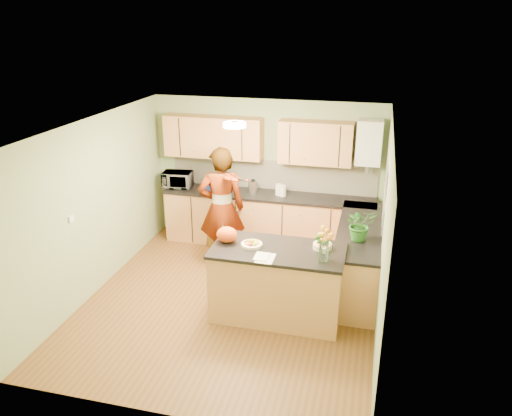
# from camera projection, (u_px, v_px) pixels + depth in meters

# --- Properties ---
(floor) EXTENTS (4.50, 4.50, 0.00)m
(floor) POSITION_uv_depth(u_px,v_px,m) (231.00, 300.00, 7.10)
(floor) COLOR brown
(floor) RESTS_ON ground
(ceiling) EXTENTS (4.00, 4.50, 0.02)m
(ceiling) POSITION_uv_depth(u_px,v_px,m) (228.00, 126.00, 6.19)
(ceiling) COLOR white
(ceiling) RESTS_ON wall_back
(wall_back) EXTENTS (4.00, 0.02, 2.50)m
(wall_back) POSITION_uv_depth(u_px,v_px,m) (267.00, 171.00, 8.68)
(wall_back) COLOR #92AD7C
(wall_back) RESTS_ON floor
(wall_front) EXTENTS (4.00, 0.02, 2.50)m
(wall_front) POSITION_uv_depth(u_px,v_px,m) (160.00, 309.00, 4.61)
(wall_front) COLOR #92AD7C
(wall_front) RESTS_ON floor
(wall_left) EXTENTS (0.02, 4.50, 2.50)m
(wall_left) POSITION_uv_depth(u_px,v_px,m) (95.00, 206.00, 7.09)
(wall_left) COLOR #92AD7C
(wall_left) RESTS_ON floor
(wall_right) EXTENTS (0.02, 4.50, 2.50)m
(wall_right) POSITION_uv_depth(u_px,v_px,m) (384.00, 234.00, 6.20)
(wall_right) COLOR #92AD7C
(wall_right) RESTS_ON floor
(back_counter) EXTENTS (3.64, 0.62, 0.94)m
(back_counter) POSITION_uv_depth(u_px,v_px,m) (268.00, 220.00, 8.67)
(back_counter) COLOR #BE844C
(back_counter) RESTS_ON floor
(right_counter) EXTENTS (0.62, 2.24, 0.94)m
(right_counter) POSITION_uv_depth(u_px,v_px,m) (358.00, 257.00, 7.32)
(right_counter) COLOR #BE844C
(right_counter) RESTS_ON floor
(splashback) EXTENTS (3.60, 0.02, 0.52)m
(splashback) POSITION_uv_depth(u_px,v_px,m) (272.00, 175.00, 8.67)
(splashback) COLOR #EDE6CD
(splashback) RESTS_ON back_counter
(upper_cabinets) EXTENTS (3.20, 0.34, 0.70)m
(upper_cabinets) POSITION_uv_depth(u_px,v_px,m) (255.00, 139.00, 8.35)
(upper_cabinets) COLOR #BE844C
(upper_cabinets) RESTS_ON wall_back
(boiler) EXTENTS (0.40, 0.30, 0.86)m
(boiler) POSITION_uv_depth(u_px,v_px,m) (369.00, 143.00, 7.92)
(boiler) COLOR white
(boiler) RESTS_ON wall_back
(window_right) EXTENTS (0.01, 1.30, 1.05)m
(window_right) POSITION_uv_depth(u_px,v_px,m) (386.00, 195.00, 6.64)
(window_right) COLOR white
(window_right) RESTS_ON wall_right
(light_switch) EXTENTS (0.02, 0.09, 0.09)m
(light_switch) POSITION_uv_depth(u_px,v_px,m) (71.00, 219.00, 6.53)
(light_switch) COLOR white
(light_switch) RESTS_ON wall_left
(ceiling_lamp) EXTENTS (0.30, 0.30, 0.07)m
(ceiling_lamp) POSITION_uv_depth(u_px,v_px,m) (235.00, 125.00, 6.48)
(ceiling_lamp) COLOR #FFEABF
(ceiling_lamp) RESTS_ON ceiling
(peninsula_island) EXTENTS (1.72, 0.88, 0.98)m
(peninsula_island) POSITION_uv_depth(u_px,v_px,m) (277.00, 282.00, 6.59)
(peninsula_island) COLOR #BE844C
(peninsula_island) RESTS_ON floor
(fruit_dish) EXTENTS (0.27, 0.27, 0.10)m
(fruit_dish) POSITION_uv_depth(u_px,v_px,m) (252.00, 243.00, 6.47)
(fruit_dish) COLOR #F5E9C4
(fruit_dish) RESTS_ON peninsula_island
(orange_bowl) EXTENTS (0.24, 0.24, 0.14)m
(orange_bowl) POSITION_uv_depth(u_px,v_px,m) (322.00, 244.00, 6.40)
(orange_bowl) COLOR #F5E9C4
(orange_bowl) RESTS_ON peninsula_island
(flower_vase) EXTENTS (0.26, 0.26, 0.48)m
(flower_vase) POSITION_uv_depth(u_px,v_px,m) (324.00, 237.00, 6.00)
(flower_vase) COLOR silver
(flower_vase) RESTS_ON peninsula_island
(orange_bag) EXTENTS (0.33, 0.29, 0.21)m
(orange_bag) POSITION_uv_depth(u_px,v_px,m) (227.00, 235.00, 6.57)
(orange_bag) COLOR #E54B12
(orange_bag) RESTS_ON peninsula_island
(papers) EXTENTS (0.22, 0.30, 0.01)m
(papers) POSITION_uv_depth(u_px,v_px,m) (265.00, 258.00, 6.16)
(papers) COLOR white
(papers) RESTS_ON peninsula_island
(violinist) EXTENTS (0.83, 0.67, 1.97)m
(violinist) POSITION_uv_depth(u_px,v_px,m) (222.00, 209.00, 7.75)
(violinist) COLOR #E8A88E
(violinist) RESTS_ON floor
(violin) EXTENTS (0.59, 0.51, 0.15)m
(violin) POSITION_uv_depth(u_px,v_px,m) (229.00, 177.00, 7.29)
(violin) COLOR #4E0B04
(violin) RESTS_ON violinist
(microwave) EXTENTS (0.54, 0.39, 0.28)m
(microwave) POSITION_uv_depth(u_px,v_px,m) (178.00, 180.00, 8.81)
(microwave) COLOR white
(microwave) RESTS_ON back_counter
(blue_box) EXTENTS (0.36, 0.30, 0.26)m
(blue_box) POSITION_uv_depth(u_px,v_px,m) (216.00, 182.00, 8.69)
(blue_box) COLOR navy
(blue_box) RESTS_ON back_counter
(kettle) EXTENTS (0.16, 0.16, 0.30)m
(kettle) POSITION_uv_depth(u_px,v_px,m) (253.00, 187.00, 8.50)
(kettle) COLOR #B2B3B7
(kettle) RESTS_ON back_counter
(jar_cream) EXTENTS (0.16, 0.16, 0.19)m
(jar_cream) POSITION_uv_depth(u_px,v_px,m) (279.00, 190.00, 8.44)
(jar_cream) COLOR #F5E9C4
(jar_cream) RESTS_ON back_counter
(jar_white) EXTENTS (0.14, 0.14, 0.18)m
(jar_white) POSITION_uv_depth(u_px,v_px,m) (283.00, 191.00, 8.39)
(jar_white) COLOR white
(jar_white) RESTS_ON back_counter
(potted_plant) EXTENTS (0.52, 0.48, 0.46)m
(potted_plant) POSITION_uv_depth(u_px,v_px,m) (360.00, 224.00, 6.70)
(potted_plant) COLOR #296822
(potted_plant) RESTS_ON right_counter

